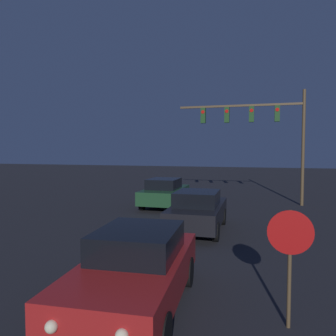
{
  "coord_description": "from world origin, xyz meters",
  "views": [
    {
      "loc": [
        3.58,
        1.38,
        3.14
      ],
      "look_at": [
        0.0,
        14.05,
        2.38
      ],
      "focal_mm": 35.0,
      "sensor_mm": 36.0,
      "label": 1
    }
  ],
  "objects_px": {
    "car_mid": "(198,210)",
    "car_far": "(165,192)",
    "stop_sign": "(290,246)",
    "traffic_signal_mast": "(261,124)",
    "car_near": "(136,269)"
  },
  "relations": [
    {
      "from": "car_near",
      "to": "car_mid",
      "type": "distance_m",
      "value": 6.4
    },
    {
      "from": "car_near",
      "to": "traffic_signal_mast",
      "type": "relative_size",
      "value": 0.62
    },
    {
      "from": "car_mid",
      "to": "traffic_signal_mast",
      "type": "xyz_separation_m",
      "value": [
        2.28,
        7.23,
        3.76
      ]
    },
    {
      "from": "car_near",
      "to": "traffic_signal_mast",
      "type": "height_order",
      "value": "traffic_signal_mast"
    },
    {
      "from": "car_mid",
      "to": "stop_sign",
      "type": "xyz_separation_m",
      "value": [
        2.8,
        -6.33,
        0.67
      ]
    },
    {
      "from": "car_near",
      "to": "traffic_signal_mast",
      "type": "xyz_separation_m",
      "value": [
        2.32,
        13.63,
        3.76
      ]
    },
    {
      "from": "car_mid",
      "to": "traffic_signal_mast",
      "type": "relative_size",
      "value": 0.61
    },
    {
      "from": "car_mid",
      "to": "stop_sign",
      "type": "distance_m",
      "value": 6.95
    },
    {
      "from": "car_near",
      "to": "traffic_signal_mast",
      "type": "bearing_deg",
      "value": -103.36
    },
    {
      "from": "car_mid",
      "to": "car_far",
      "type": "bearing_deg",
      "value": 119.01
    },
    {
      "from": "car_mid",
      "to": "stop_sign",
      "type": "height_order",
      "value": "stop_sign"
    },
    {
      "from": "traffic_signal_mast",
      "to": "stop_sign",
      "type": "xyz_separation_m",
      "value": [
        0.52,
        -13.56,
        -3.09
      ]
    },
    {
      "from": "car_mid",
      "to": "stop_sign",
      "type": "bearing_deg",
      "value": -67.09
    },
    {
      "from": "car_near",
      "to": "car_far",
      "type": "height_order",
      "value": "same"
    },
    {
      "from": "traffic_signal_mast",
      "to": "stop_sign",
      "type": "bearing_deg",
      "value": -87.82
    }
  ]
}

